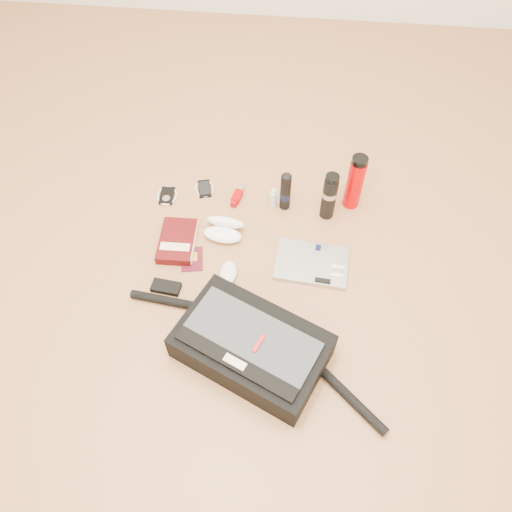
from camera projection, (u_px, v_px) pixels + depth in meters
name	position (u px, v px, depth m)	size (l,w,h in m)	color
ground	(253.00, 285.00, 1.98)	(4.00, 4.00, 0.00)	#A47044
messenger_bag	(251.00, 346.00, 1.76)	(0.98, 0.53, 0.15)	black
laptop	(312.00, 263.00, 2.03)	(0.31, 0.23, 0.03)	#A6A6A9
book	(178.00, 241.00, 2.09)	(0.15, 0.23, 0.04)	#41070A
passport	(192.00, 259.00, 2.05)	(0.11, 0.13, 0.01)	#430C19
mouse	(228.00, 273.00, 2.00)	(0.07, 0.12, 0.04)	silver
sunglasses_case	(224.00, 229.00, 2.11)	(0.18, 0.16, 0.10)	white
ipod	(167.00, 196.00, 2.25)	(0.09, 0.11, 0.01)	black
phone	(205.00, 189.00, 2.28)	(0.10, 0.12, 0.01)	black
inhaler	(237.00, 196.00, 2.24)	(0.05, 0.12, 0.03)	#9E0102
spray_bottle	(273.00, 199.00, 2.19)	(0.04, 0.04, 0.11)	#A9D6EA
aerosol_can	(285.00, 191.00, 2.14)	(0.05, 0.05, 0.20)	black
thermos_black	(329.00, 196.00, 2.10)	(0.08, 0.08, 0.24)	black
thermos_red	(355.00, 182.00, 2.12)	(0.07, 0.07, 0.27)	#C40003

